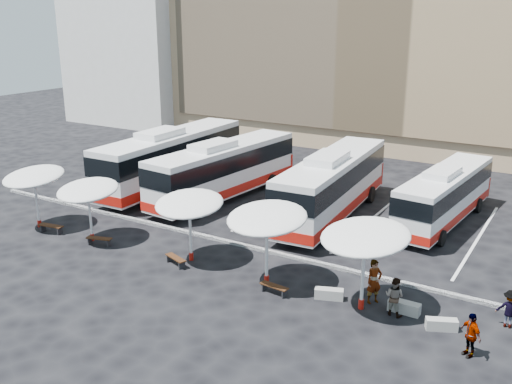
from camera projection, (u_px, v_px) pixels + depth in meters
The scene contains 25 objects.
ground at pixel (211, 243), 30.14m from camera, with size 120.00×120.00×0.00m, color black.
sandstone_building at pixel (408, 2), 52.42m from camera, with size 42.00×18.25×29.60m.
apartment_block at pixel (150, 38), 64.14m from camera, with size 14.00×14.00×18.00m, color silver.
curb_divider at pixel (216, 239), 30.52m from camera, with size 34.00×0.25×0.15m, color black.
bay_lines at pixel (283, 202), 36.68m from camera, with size 24.15×12.00×0.01m.
bus_0 at pixel (172, 157), 39.30m from camera, with size 3.32×13.40×4.24m.
bus_1 at pixel (224, 168), 37.00m from camera, with size 3.76×12.53×3.92m.
bus_2 at pixel (333, 183), 33.60m from camera, with size 3.57×12.81×4.02m.
bus_3 at pixel (445, 194), 32.61m from camera, with size 3.21×10.85×3.39m.
sunshade_0 at pixel (34, 177), 31.60m from camera, with size 3.33×3.37×3.49m.
sunshade_1 at pixel (88, 190), 29.67m from camera, with size 3.61×3.64×3.32m.
sunshade_2 at pixel (189, 204), 27.21m from camera, with size 3.88×3.92×3.44m.
sunshade_3 at pixel (267, 218), 24.67m from camera, with size 3.79×3.83×3.69m.
sunshade_4 at pixel (365, 237), 22.51m from camera, with size 4.63×4.66×3.73m.
wood_bench_0 at pixel (51, 227), 31.48m from camera, with size 1.51×0.61×0.45m.
wood_bench_1 at pixel (99, 239), 29.79m from camera, with size 1.41×0.75×0.42m.
wood_bench_2 at pixel (176, 259), 27.41m from camera, with size 1.40×0.78×0.41m.
wood_bench_3 at pixel (274, 287), 24.59m from camera, with size 1.35×0.48×0.41m.
conc_bench_0 at pixel (329, 294), 24.20m from camera, with size 1.21×0.40×0.45m, color gray.
conc_bench_1 at pixel (404, 307), 23.07m from camera, with size 1.28×0.43×0.48m, color gray.
conc_bench_2 at pixel (442, 324), 21.83m from camera, with size 1.18×0.39×0.44m, color gray.
passenger_0 at pixel (374, 282), 23.68m from camera, with size 0.70×0.46×1.92m, color black.
passenger_1 at pixel (394, 297), 22.73m from camera, with size 0.79×0.61×1.62m, color black.
passenger_2 at pixel (470, 335), 19.99m from camera, with size 0.98×0.41×1.67m, color black.
passenger_3 at pixel (510, 309), 21.87m from camera, with size 0.99×0.57×1.54m, color black.
Camera 1 is at (16.49, -22.70, 11.58)m, focal length 40.00 mm.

